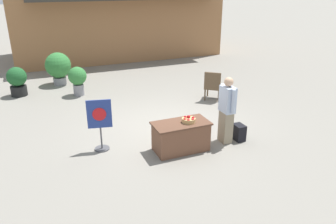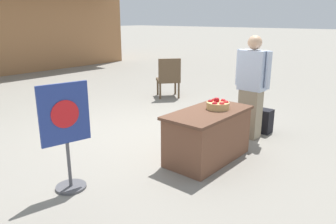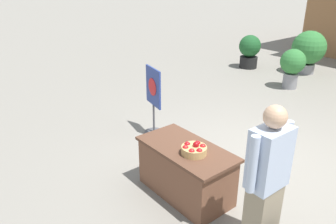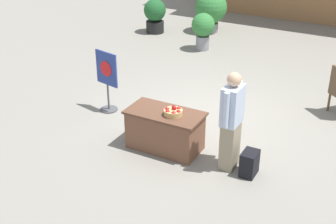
{
  "view_description": "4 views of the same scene",
  "coord_description": "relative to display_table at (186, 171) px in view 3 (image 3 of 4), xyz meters",
  "views": [
    {
      "loc": [
        -3.18,
        -7.8,
        3.82
      ],
      "look_at": [
        -0.14,
        -0.59,
        0.68
      ],
      "focal_mm": 35.0,
      "sensor_mm": 36.0,
      "label": 1
    },
    {
      "loc": [
        -3.84,
        -3.8,
        1.97
      ],
      "look_at": [
        -0.39,
        -0.88,
        0.66
      ],
      "focal_mm": 35.0,
      "sensor_mm": 36.0,
      "label": 2
    },
    {
      "loc": [
        2.6,
        -3.96,
        2.81
      ],
      "look_at": [
        -0.74,
        -1.26,
        0.99
      ],
      "focal_mm": 35.0,
      "sensor_mm": 36.0,
      "label": 3
    },
    {
      "loc": [
        3.32,
        -7.74,
        4.37
      ],
      "look_at": [
        -0.2,
        -1.23,
        0.62
      ],
      "focal_mm": 50.0,
      "sensor_mm": 36.0,
      "label": 4
    }
  ],
  "objects": [
    {
      "name": "ground_plane",
      "position": [
        0.16,
        1.42,
        -0.36
      ],
      "size": [
        120.0,
        120.0,
        0.0
      ],
      "primitive_type": "plane",
      "color": "gray"
    },
    {
      "name": "display_table",
      "position": [
        0.0,
        0.0,
        0.0
      ],
      "size": [
        1.35,
        0.7,
        0.72
      ],
      "color": "brown",
      "rests_on": "ground_plane"
    },
    {
      "name": "poster_board",
      "position": [
        -1.76,
        0.77,
        0.33
      ],
      "size": [
        0.57,
        0.36,
        1.28
      ],
      "rotation": [
        0.0,
        0.0,
        -1.79
      ],
      "color": "#4C4C51",
      "rests_on": "ground_plane"
    },
    {
      "name": "potted_plant_near_right",
      "position": [
        -3.62,
        5.95,
        0.2
      ],
      "size": [
        0.68,
        0.68,
        1.04
      ],
      "color": "black",
      "rests_on": "ground_plane"
    },
    {
      "name": "potted_plant_far_right",
      "position": [
        -2.13,
        6.81,
        0.37
      ],
      "size": [
        0.98,
        0.98,
        1.27
      ],
      "color": "gray",
      "rests_on": "ground_plane"
    },
    {
      "name": "person_visitor",
      "position": [
        1.23,
        -0.03,
        0.51
      ],
      "size": [
        0.27,
        0.61,
        1.7
      ],
      "rotation": [
        0.0,
        0.0,
        3.12
      ],
      "color": "gray",
      "rests_on": "ground_plane"
    },
    {
      "name": "apple_basket",
      "position": [
        0.18,
        -0.04,
        0.42
      ],
      "size": [
        0.32,
        0.32,
        0.16
      ],
      "color": "tan",
      "rests_on": "display_table"
    },
    {
      "name": "potted_plant_near_left",
      "position": [
        -1.64,
        5.17,
        0.27
      ],
      "size": [
        0.64,
        0.64,
        1.04
      ],
      "color": "gray",
      "rests_on": "ground_plane"
    }
  ]
}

